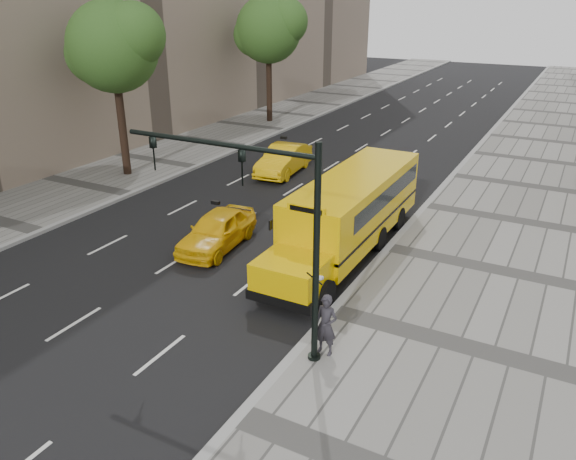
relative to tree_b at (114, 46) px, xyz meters
The scene contains 12 objects.
ground 12.89m from the tree_b, 14.23° to the right, with size 140.00×140.00×0.00m, color black.
sidewalk_museum 23.64m from the tree_b, ahead, with size 12.00×140.00×0.15m, color gray.
sidewalk_far 7.55m from the tree_b, 102.61° to the right, with size 6.00×140.00×0.15m, color gray.
curb_museum 18.05m from the tree_b, ahead, with size 0.30×140.00×0.15m, color gray.
curb_far 7.91m from the tree_b, 47.62° to the right, with size 0.30×140.00×0.15m, color gray.
tree_b is the anchor object (origin of this frame).
tree_c 16.33m from the tree_b, 89.99° to the left, with size 5.62×5.00×9.62m.
school_bus 16.14m from the tree_b, 11.62° to the right, with size 2.96×11.56×3.19m.
taxi_near 13.21m from the tree_b, 29.31° to the right, with size 1.80×4.47×1.52m, color yellow.
taxi_far 10.91m from the tree_b, 31.92° to the left, with size 1.72×4.93×1.62m, color yellow.
pedestrian 21.01m from the tree_b, 31.38° to the right, with size 0.67×0.44×1.85m, color #29272D.
traffic_signal 19.25m from the tree_b, 34.84° to the right, with size 6.18×0.36×6.40m.
Camera 1 is at (12.20, -20.23, 9.70)m, focal length 35.00 mm.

